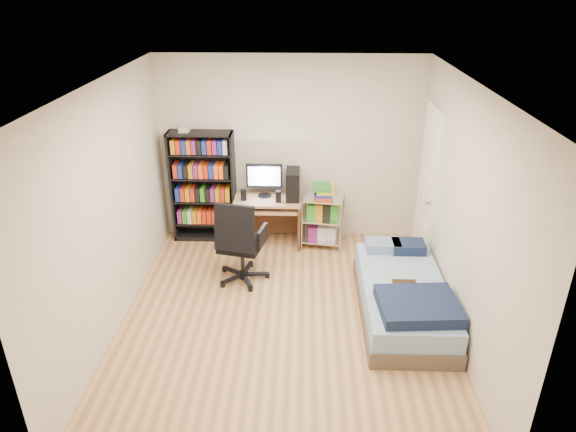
{
  "coord_description": "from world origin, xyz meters",
  "views": [
    {
      "loc": [
        0.18,
        -4.58,
        3.39
      ],
      "look_at": [
        0.02,
        0.4,
        1.03
      ],
      "focal_mm": 32.0,
      "sensor_mm": 36.0,
      "label": 1
    }
  ],
  "objects_px": {
    "media_shelf": "(203,186)",
    "computer_desk": "(274,202)",
    "office_chair": "(241,256)",
    "bed": "(403,297)"
  },
  "relations": [
    {
      "from": "computer_desk",
      "to": "bed",
      "type": "relative_size",
      "value": 0.62
    },
    {
      "from": "media_shelf",
      "to": "computer_desk",
      "type": "xyz_separation_m",
      "value": [
        0.97,
        -0.11,
        -0.18
      ]
    },
    {
      "from": "media_shelf",
      "to": "computer_desk",
      "type": "bearing_deg",
      "value": -6.2
    },
    {
      "from": "computer_desk",
      "to": "bed",
      "type": "distance_m",
      "value": 2.25
    },
    {
      "from": "computer_desk",
      "to": "bed",
      "type": "height_order",
      "value": "computer_desk"
    },
    {
      "from": "media_shelf",
      "to": "office_chair",
      "type": "relative_size",
      "value": 1.49
    },
    {
      "from": "media_shelf",
      "to": "computer_desk",
      "type": "relative_size",
      "value": 1.42
    },
    {
      "from": "media_shelf",
      "to": "office_chair",
      "type": "bearing_deg",
      "value": -60.73
    },
    {
      "from": "office_chair",
      "to": "bed",
      "type": "relative_size",
      "value": 0.59
    },
    {
      "from": "computer_desk",
      "to": "office_chair",
      "type": "bearing_deg",
      "value": -108.91
    }
  ]
}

